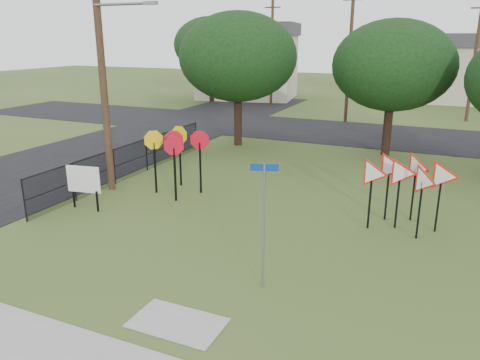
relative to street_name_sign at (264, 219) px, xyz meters
name	(u,v)px	position (x,y,z in m)	size (l,w,h in m)	color
ground	(226,274)	(-1.11, 0.22, -1.79)	(140.00, 140.00, 0.00)	#39511E
street_left	(108,149)	(-13.11, 10.22, -1.78)	(8.00, 50.00, 0.02)	black
street_far	(363,134)	(-1.11, 20.22, -1.78)	(60.00, 8.00, 0.02)	black
curb_pad	(177,323)	(-1.11, -2.18, -1.78)	(2.00, 1.20, 0.02)	gray
street_name_sign	(264,219)	(0.00, 0.00, 0.00)	(0.62, 0.22, 3.14)	gray
stop_sign_cluster	(176,147)	(-5.73, 5.42, 0.06)	(2.27, 1.95, 2.51)	black
yield_sign_cluster	(407,176)	(2.71, 5.35, -0.06)	(3.02, 2.13, 2.36)	black
info_board	(84,181)	(-7.75, 2.47, -0.73)	(1.27, 0.25, 1.60)	black
utility_pole_main	(102,56)	(-8.35, 4.71, 3.42)	(3.55, 0.33, 10.00)	#4A3222
far_pole_a	(349,56)	(-3.11, 24.22, 2.81)	(1.40, 0.24, 9.00)	#4A3222
far_pole_b	(475,60)	(4.89, 28.22, 2.56)	(1.40, 0.24, 8.50)	#4A3222
far_pole_c	(272,52)	(-11.11, 30.22, 2.81)	(1.40, 0.24, 9.00)	#4A3222
fence_run	(131,160)	(-8.71, 6.47, -1.01)	(0.05, 11.55, 1.50)	black
house_left	(248,61)	(-15.11, 34.22, 1.86)	(10.58, 8.88, 7.20)	beige
house_mid	(446,67)	(2.89, 40.22, 1.36)	(8.40, 8.40, 6.20)	beige
tree_near_left	(238,57)	(-7.11, 14.22, 3.06)	(6.40, 6.40, 7.27)	black
tree_near_mid	(393,66)	(0.89, 15.22, 2.75)	(6.00, 6.00, 6.80)	black
tree_far_left	(211,45)	(-17.11, 30.22, 3.38)	(6.80, 6.80, 7.73)	black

